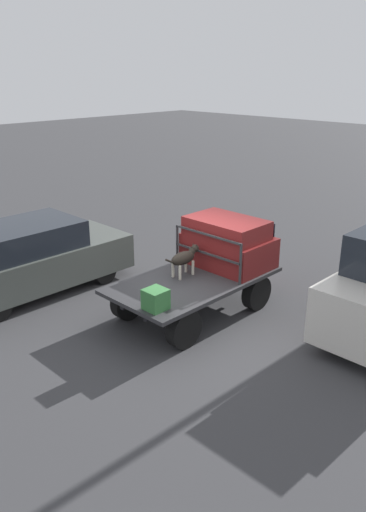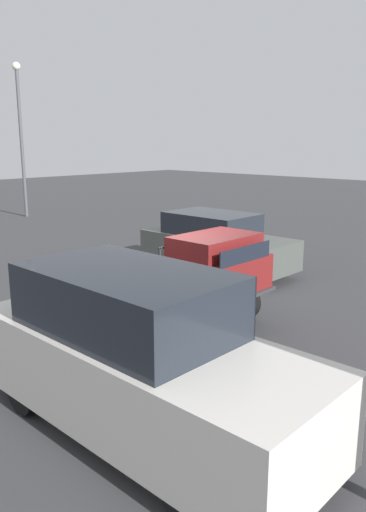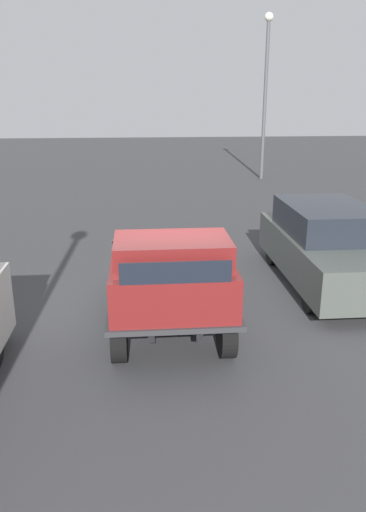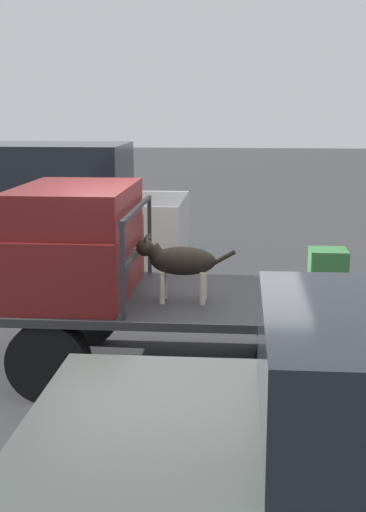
% 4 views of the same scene
% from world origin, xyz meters
% --- Properties ---
extents(ground_plane, '(80.00, 80.00, 0.00)m').
position_xyz_m(ground_plane, '(0.00, 0.00, 0.00)').
color(ground_plane, '#38383A').
extents(flatbed_truck, '(3.66, 1.98, 0.82)m').
position_xyz_m(flatbed_truck, '(0.00, 0.00, 0.59)').
color(flatbed_truck, black).
rests_on(flatbed_truck, ground).
extents(truck_cab, '(1.30, 1.86, 1.09)m').
position_xyz_m(truck_cab, '(1.10, 0.00, 1.34)').
color(truck_cab, maroon).
rests_on(truck_cab, flatbed_truck).
extents(truck_headboard, '(0.04, 1.86, 0.89)m').
position_xyz_m(truck_headboard, '(0.41, 0.00, 1.41)').
color(truck_headboard, '#2D2D30').
rests_on(truck_headboard, flatbed_truck).
extents(dog, '(1.00, 0.28, 0.65)m').
position_xyz_m(dog, '(-0.01, 0.25, 1.22)').
color(dog, beige).
rests_on(dog, flatbed_truck).
extents(cargo_crate, '(0.39, 0.39, 0.39)m').
position_xyz_m(cargo_crate, '(-1.54, -0.49, 1.02)').
color(cargo_crate, '#337038').
rests_on(cargo_crate, flatbed_truck).
extents(parked_sedan, '(4.48, 1.87, 1.70)m').
position_xyz_m(parked_sedan, '(-1.80, 3.48, 0.85)').
color(parked_sedan, black).
rests_on(parked_sedan, ground).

